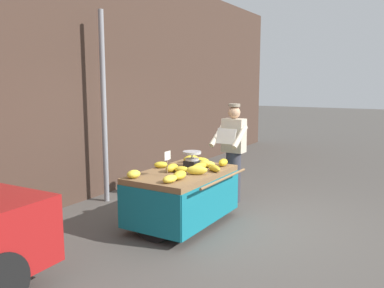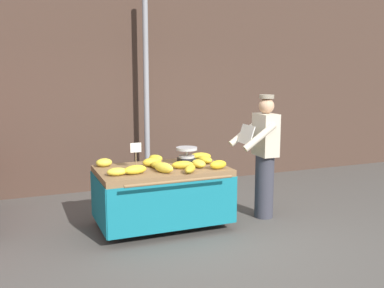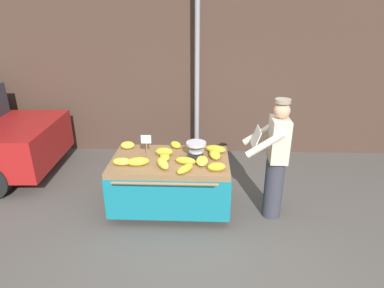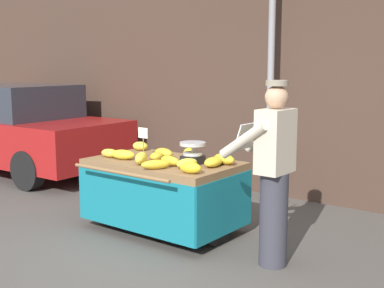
# 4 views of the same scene
# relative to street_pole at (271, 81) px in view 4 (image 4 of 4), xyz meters

# --- Properties ---
(ground_plane) EXTENTS (60.00, 60.00, 0.00)m
(ground_plane) POSITION_rel_street_pole_xyz_m (0.09, -2.47, -1.63)
(ground_plane) COLOR #514C47
(back_wall) EXTENTS (16.00, 0.24, 4.31)m
(back_wall) POSITION_rel_street_pole_xyz_m (0.09, 0.47, 0.52)
(back_wall) COLOR #473328
(back_wall) RESTS_ON ground
(street_pole) EXTENTS (0.09, 0.09, 3.27)m
(street_pole) POSITION_rel_street_pole_xyz_m (0.00, 0.00, 0.00)
(street_pole) COLOR gray
(street_pole) RESTS_ON ground
(banana_cart) EXTENTS (1.67, 1.21, 0.80)m
(banana_cart) POSITION_rel_street_pole_xyz_m (-0.33, -1.79, -1.05)
(banana_cart) COLOR olive
(banana_cart) RESTS_ON ground
(weighing_scale) EXTENTS (0.28, 0.28, 0.24)m
(weighing_scale) POSITION_rel_street_pole_xyz_m (0.04, -1.74, -0.72)
(weighing_scale) COLOR black
(weighing_scale) RESTS_ON banana_cart
(price_sign) EXTENTS (0.14, 0.01, 0.34)m
(price_sign) POSITION_rel_street_pole_xyz_m (-0.66, -1.76, -0.59)
(price_sign) COLOR #997A51
(price_sign) RESTS_ON banana_cart
(banana_bunch_0) EXTENTS (0.21, 0.17, 0.11)m
(banana_bunch_0) POSITION_rel_street_pole_xyz_m (-1.01, -1.45, -0.78)
(banana_bunch_0) COLOR yellow
(banana_bunch_0) RESTS_ON banana_cart
(banana_bunch_1) EXTENTS (0.25, 0.16, 0.11)m
(banana_bunch_1) POSITION_rel_street_pole_xyz_m (0.31, -2.13, -0.78)
(banana_bunch_1) COLOR gold
(banana_bunch_1) RESTS_ON banana_cart
(banana_bunch_2) EXTENTS (0.32, 0.21, 0.11)m
(banana_bunch_2) POSITION_rel_street_pole_xyz_m (-0.74, -2.01, -0.78)
(banana_bunch_2) COLOR yellow
(banana_bunch_2) RESTS_ON banana_cart
(banana_bunch_3) EXTENTS (0.25, 0.31, 0.13)m
(banana_bunch_3) POSITION_rel_street_pole_xyz_m (-0.40, -2.07, -0.77)
(banana_bunch_3) COLOR yellow
(banana_bunch_3) RESTS_ON banana_cart
(banana_bunch_4) EXTENTS (0.20, 0.31, 0.10)m
(banana_bunch_4) POSITION_rel_street_pole_xyz_m (0.30, -1.73, -0.78)
(banana_bunch_4) COLOR yellow
(banana_bunch_4) RESTS_ON banana_cart
(banana_bunch_5) EXTENTS (0.30, 0.18, 0.10)m
(banana_bunch_5) POSITION_rel_street_pole_xyz_m (-0.10, -1.95, -0.78)
(banana_bunch_5) COLOR gold
(banana_bunch_5) RESTS_ON banana_cart
(banana_bunch_6) EXTENTS (0.27, 0.31, 0.10)m
(banana_bunch_6) POSITION_rel_street_pole_xyz_m (-0.10, -2.19, -0.79)
(banana_bunch_6) COLOR gold
(banana_bunch_6) RESTS_ON banana_cart
(banana_bunch_7) EXTENTS (0.25, 0.13, 0.12)m
(banana_bunch_7) POSITION_rel_street_pole_xyz_m (-0.43, -1.68, -0.77)
(banana_bunch_7) COLOR gold
(banana_bunch_7) RESTS_ON banana_cart
(banana_bunch_8) EXTENTS (0.32, 0.21, 0.11)m
(banana_bunch_8) POSITION_rel_street_pole_xyz_m (0.31, -1.55, -0.78)
(banana_bunch_8) COLOR gold
(banana_bunch_8) RESTS_ON banana_cart
(banana_bunch_9) EXTENTS (0.17, 0.28, 0.10)m
(banana_bunch_9) POSITION_rel_street_pole_xyz_m (0.12, -1.95, -0.78)
(banana_bunch_9) COLOR yellow
(banana_bunch_9) RESTS_ON banana_cart
(banana_bunch_10) EXTENTS (0.23, 0.25, 0.09)m
(banana_bunch_10) POSITION_rel_street_pole_xyz_m (-0.28, -1.38, -0.79)
(banana_bunch_10) COLOR yellow
(banana_bunch_10) RESTS_ON banana_cart
(banana_bunch_11) EXTENTS (0.25, 0.16, 0.10)m
(banana_bunch_11) POSITION_rel_street_pole_xyz_m (-0.96, -2.00, -0.79)
(banana_bunch_11) COLOR yellow
(banana_bunch_11) RESTS_ON banana_cart
(banana_bunch_12) EXTENTS (0.19, 0.24, 0.09)m
(banana_bunch_12) POSITION_rel_street_pole_xyz_m (-0.40, -1.83, -0.79)
(banana_bunch_12) COLOR gold
(banana_bunch_12) RESTS_ON banana_cart
(vendor_person) EXTENTS (0.59, 0.52, 1.71)m
(vendor_person) POSITION_rel_street_pole_xyz_m (1.11, -1.93, -0.76)
(vendor_person) COLOR #383842
(vendor_person) RESTS_ON ground
(parked_car) EXTENTS (3.96, 1.86, 1.51)m
(parked_car) POSITION_rel_street_pole_xyz_m (-4.43, -0.89, -0.88)
(parked_car) COLOR #A51919
(parked_car) RESTS_ON ground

